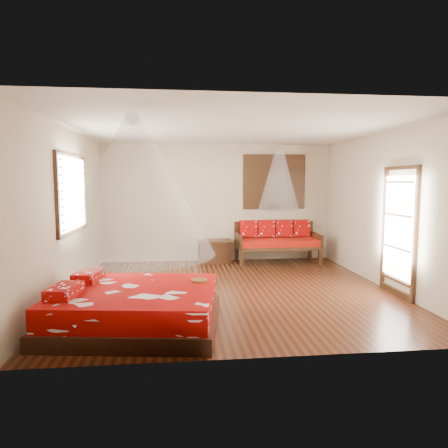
{
  "coord_description": "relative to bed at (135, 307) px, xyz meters",
  "views": [
    {
      "loc": [
        -0.9,
        -6.82,
        1.9
      ],
      "look_at": [
        -0.12,
        0.23,
        1.15
      ],
      "focal_mm": 32.0,
      "sensor_mm": 36.0,
      "label": 1
    }
  ],
  "objects": [
    {
      "name": "glazed_door",
      "position": [
        4.22,
        1.0,
        0.82
      ],
      "size": [
        0.08,
        1.02,
        2.16
      ],
      "color": "black",
      "rests_on": "floor"
    },
    {
      "name": "window_left",
      "position": [
        -1.21,
        1.8,
        1.45
      ],
      "size": [
        0.1,
        1.74,
        1.34
      ],
      "color": "black",
      "rests_on": "wall_left"
    },
    {
      "name": "storage_chest",
      "position": [
        1.4,
        4.05,
        0.02
      ],
      "size": [
        0.79,
        0.59,
        0.54
      ],
      "rotation": [
        0.0,
        0.0,
        0.02
      ],
      "color": "black",
      "rests_on": "floor"
    },
    {
      "name": "daybed",
      "position": [
        2.89,
        3.99,
        0.27
      ],
      "size": [
        1.95,
        0.87,
        0.98
      ],
      "color": "black",
      "rests_on": "floor"
    },
    {
      "name": "bed",
      "position": [
        0.0,
        0.0,
        0.0
      ],
      "size": [
        2.35,
        2.18,
        0.64
      ],
      "rotation": [
        0.0,
        0.0,
        -0.14
      ],
      "color": "black",
      "rests_on": "floor"
    },
    {
      "name": "wine_tray",
      "position": [
        0.86,
        0.29,
        0.3
      ],
      "size": [
        0.23,
        0.23,
        0.19
      ],
      "rotation": [
        0.0,
        0.0,
        -0.12
      ],
      "color": "brown",
      "rests_on": "bed"
    },
    {
      "name": "shutter_panel",
      "position": [
        2.89,
        4.31,
        1.65
      ],
      "size": [
        1.52,
        0.06,
        1.32
      ],
      "color": "black",
      "rests_on": "wall_back"
    },
    {
      "name": "mosquito_net_daybed",
      "position": [
        2.89,
        3.85,
        1.75
      ],
      "size": [
        0.95,
        0.95,
        1.5
      ],
      "primitive_type": "cone",
      "color": "silver",
      "rests_on": "ceiling"
    },
    {
      "name": "room",
      "position": [
        1.5,
        1.6,
        1.15
      ],
      "size": [
        5.54,
        5.54,
        2.84
      ],
      "color": "#33180B",
      "rests_on": "ground"
    },
    {
      "name": "mosquito_net_main",
      "position": [
        0.02,
        -0.0,
        1.6
      ],
      "size": [
        2.09,
        2.09,
        1.8
      ],
      "primitive_type": "cone",
      "color": "silver",
      "rests_on": "ceiling"
    }
  ]
}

